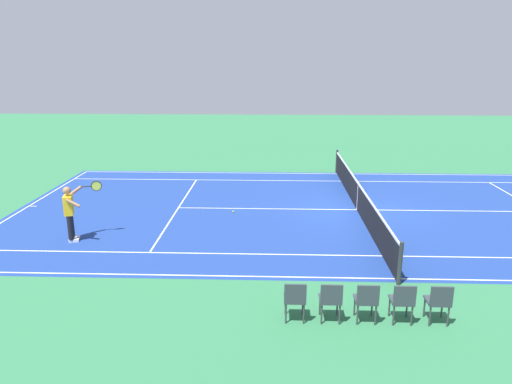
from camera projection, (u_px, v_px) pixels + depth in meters
The scene contains 11 objects.
ground_plane at pixel (357, 210), 16.82m from camera, with size 60.00×60.00×0.00m, color #2D7247.
court_slab at pixel (357, 210), 16.82m from camera, with size 24.20×11.40×0.00m, color navy.
court_line_markings at pixel (357, 210), 16.82m from camera, with size 23.85×11.05×0.01m.
tennis_net at pixel (358, 197), 16.69m from camera, with size 0.10×11.70×1.08m.
tennis_player_near at pixel (70, 211), 13.72m from camera, with size 0.98×0.87×1.70m.
tennis_ball at pixel (233, 212), 16.52m from camera, with size 0.07×0.07×0.07m, color #CCE01E.
spectator_chair_0 at pixel (439, 301), 9.44m from camera, with size 0.44×0.44×0.88m.
spectator_chair_1 at pixel (403, 300), 9.46m from camera, with size 0.44×0.44×0.88m.
spectator_chair_2 at pixel (367, 299), 9.49m from camera, with size 0.44×0.44×0.88m.
spectator_chair_3 at pixel (331, 299), 9.51m from camera, with size 0.44×0.44×0.88m.
spectator_chair_4 at pixel (295, 298), 9.54m from camera, with size 0.44×0.44×0.88m.
Camera 1 is at (3.01, 16.15, 5.16)m, focal length 33.20 mm.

